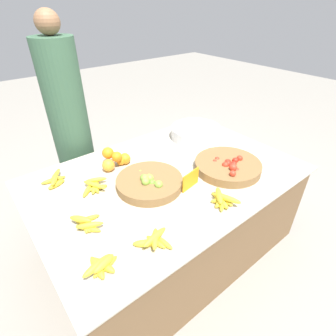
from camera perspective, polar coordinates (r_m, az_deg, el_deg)
The scene contains 14 objects.
ground_plane at distance 2.13m, azimuth 0.00°, elevation -15.65°, with size 12.00×12.00×0.00m, color gray.
market_table at distance 1.90m, azimuth 0.00°, elevation -9.31°, with size 1.69×1.15×0.64m.
lime_bowl at distance 1.59m, azimuth -4.08°, elevation -3.10°, with size 0.40×0.40×0.09m.
tomato_basket at distance 1.78m, azimuth 12.91°, elevation 0.51°, with size 0.44×0.44×0.10m.
orange_pile at distance 1.79m, azimuth -11.47°, elevation 1.92°, with size 0.21×0.14×0.13m.
metal_bowl at distance 2.15m, azimuth 6.10°, elevation 7.67°, with size 0.40×0.40×0.09m.
price_sign at distance 1.56m, azimuth 4.96°, elevation -2.57°, with size 0.15×0.03×0.11m.
banana_bunch_front_center at distance 1.63m, azimuth -15.76°, elevation -3.76°, with size 0.20×0.16×0.05m.
banana_bunch_middle_right at distance 1.20m, azimuth -14.40°, elevation -19.90°, with size 0.17×0.14×0.06m.
banana_bunch_front_left at distance 1.25m, azimuth -3.07°, elevation -15.43°, with size 0.18×0.15×0.06m.
banana_bunch_middle_left at distance 1.39m, azimuth -17.49°, elevation -11.36°, with size 0.15×0.19×0.06m.
banana_bunch_back_center at distance 1.49m, azimuth 11.72°, elevation -6.76°, with size 0.14×0.19×0.06m.
banana_bunch_front_right at distance 1.75m, azimuth -23.41°, elevation -2.34°, with size 0.15×0.18×0.06m.
vendor_person at distance 2.17m, azimuth -20.22°, elevation 7.24°, with size 0.28×0.28×1.55m.
Camera 1 is at (-0.88, -1.09, 1.60)m, focal length 28.00 mm.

